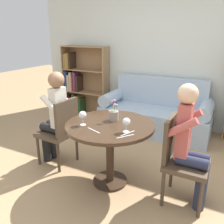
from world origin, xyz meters
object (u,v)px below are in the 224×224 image
at_px(chair_right, 180,157).
at_px(person_left, 55,116).
at_px(couch, 155,114).
at_px(flower_vase, 114,114).
at_px(person_right, 191,145).
at_px(wine_glass_right, 126,122).
at_px(bookshelf_left, 81,84).
at_px(wine_glass_left, 83,115).
at_px(chair_left, 60,129).

bearing_deg(chair_right, person_left, 88.73).
distance_m(couch, flower_vase, 1.70).
bearing_deg(couch, person_right, -63.22).
bearing_deg(wine_glass_right, person_right, 16.61).
xyz_separation_m(person_left, wine_glass_right, (1.10, -0.22, 0.19)).
distance_m(bookshelf_left, person_right, 3.24).
height_order(wine_glass_left, flower_vase, flower_vase).
height_order(chair_right, person_right, person_right).
distance_m(bookshelf_left, chair_right, 3.17).
relative_size(chair_right, person_right, 0.72).
relative_size(chair_left, chair_right, 1.00).
bearing_deg(chair_left, wine_glass_left, 69.35).
bearing_deg(chair_left, person_right, 93.53).
relative_size(chair_right, person_left, 0.73).
bearing_deg(wine_glass_left, bookshelf_left, 124.55).
distance_m(chair_left, chair_right, 1.52).
bearing_deg(chair_left, chair_right, 93.48).
height_order(person_right, flower_vase, person_right).
bearing_deg(person_left, bookshelf_left, -150.72).
bearing_deg(chair_left, couch, 159.84).
height_order(chair_left, chair_right, same).
xyz_separation_m(chair_right, person_left, (-1.61, 0.04, 0.16)).
height_order(chair_left, wine_glass_left, chair_left).
distance_m(person_left, person_right, 1.70).
bearing_deg(bookshelf_left, flower_vase, -47.64).
bearing_deg(person_left, chair_right, 93.12).
relative_size(person_left, wine_glass_left, 7.95).
bearing_deg(flower_vase, wine_glass_left, -129.33).
bearing_deg(wine_glass_right, bookshelf_left, 132.91).
xyz_separation_m(bookshelf_left, chair_right, (2.50, -1.95, -0.15)).
height_order(person_left, person_right, person_right).
xyz_separation_m(bookshelf_left, flower_vase, (1.72, -1.89, 0.17)).
distance_m(person_right, wine_glass_left, 1.13).
xyz_separation_m(bookshelf_left, person_left, (0.89, -1.92, 0.01)).
height_order(wine_glass_right, flower_vase, flower_vase).
bearing_deg(wine_glass_right, couch, 97.53).
height_order(chair_left, person_left, person_left).
relative_size(chair_right, wine_glass_right, 6.05).
distance_m(wine_glass_right, flower_vase, 0.36).
bearing_deg(bookshelf_left, chair_left, -63.15).
bearing_deg(couch, wine_glass_right, -82.47).
height_order(couch, person_left, person_left).
relative_size(chair_left, person_right, 0.72).
height_order(bookshelf_left, flower_vase, bookshelf_left).
xyz_separation_m(couch, wine_glass_right, (0.25, -1.87, 0.53)).
height_order(person_right, wine_glass_left, person_right).
relative_size(wine_glass_right, flower_vase, 0.59).
xyz_separation_m(couch, person_right, (0.85, -1.69, 0.34)).
bearing_deg(person_right, person_left, 88.80).
bearing_deg(person_left, flower_vase, 96.17).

